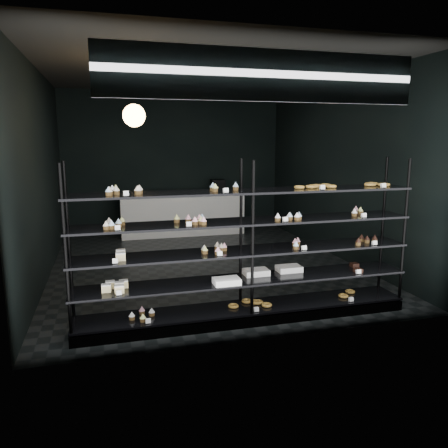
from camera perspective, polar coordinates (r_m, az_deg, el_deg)
name	(u,v)px	position (r m, az deg, el deg)	size (l,w,h in m)	color
room	(202,172)	(7.34, -2.88, 6.83)	(5.01, 6.01, 3.20)	black
display_shelf	(245,269)	(5.16, 2.71, -5.92)	(4.00, 0.50, 1.91)	black
signage	(265,75)	(4.54, 5.34, 18.77)	(3.30, 0.05, 0.50)	#0D1644
pendant_lamp	(134,115)	(6.25, -11.67, 13.71)	(0.31, 0.31, 0.88)	black
service_counter	(183,213)	(9.93, -5.38, 1.50)	(2.86, 0.65, 1.23)	silver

